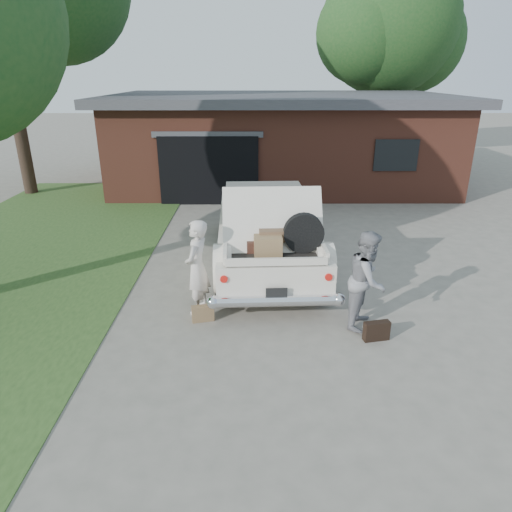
{
  "coord_description": "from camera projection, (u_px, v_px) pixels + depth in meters",
  "views": [
    {
      "loc": [
        -0.02,
        -6.71,
        4.04
      ],
      "look_at": [
        0.0,
        0.6,
        1.1
      ],
      "focal_mm": 32.0,
      "sensor_mm": 36.0,
      "label": 1
    }
  ],
  "objects": [
    {
      "name": "ground",
      "position": [
        256.0,
        329.0,
        7.73
      ],
      "size": [
        90.0,
        90.0,
        0.0
      ],
      "primitive_type": "plane",
      "color": "gray",
      "rests_on": "ground"
    },
    {
      "name": "grass_strip",
      "position": [
        17.0,
        261.0,
        10.5
      ],
      "size": [
        6.0,
        16.0,
        0.02
      ],
      "primitive_type": "cube",
      "color": "#2D4C1E",
      "rests_on": "ground"
    },
    {
      "name": "house",
      "position": [
        280.0,
        138.0,
        17.76
      ],
      "size": [
        12.8,
        7.8,
        3.3
      ],
      "color": "brown",
      "rests_on": "ground"
    },
    {
      "name": "tree_right",
      "position": [
        391.0,
        30.0,
        21.38
      ],
      "size": [
        7.36,
        6.4,
        9.36
      ],
      "color": "#38281E",
      "rests_on": "ground"
    },
    {
      "name": "sedan",
      "position": [
        266.0,
        229.0,
        10.12
      ],
      "size": [
        2.38,
        5.62,
        2.12
      ],
      "rotation": [
        0.0,
        0.0,
        0.04
      ],
      "color": "silver",
      "rests_on": "ground"
    },
    {
      "name": "woman_left",
      "position": [
        197.0,
        267.0,
        8.02
      ],
      "size": [
        0.55,
        0.71,
        1.72
      ],
      "primitive_type": "imported",
      "rotation": [
        0.0,
        0.0,
        -1.81
      ],
      "color": "beige",
      "rests_on": "ground"
    },
    {
      "name": "woman_right",
      "position": [
        367.0,
        280.0,
        7.58
      ],
      "size": [
        0.92,
        1.01,
        1.69
      ],
      "primitive_type": "imported",
      "rotation": [
        0.0,
        0.0,
        1.16
      ],
      "color": "gray",
      "rests_on": "ground"
    },
    {
      "name": "suitcase_left",
      "position": [
        203.0,
        313.0,
        7.94
      ],
      "size": [
        0.4,
        0.21,
        0.3
      ],
      "primitive_type": "cube",
      "rotation": [
        0.0,
        0.0,
        0.23
      ],
      "color": "olive",
      "rests_on": "ground"
    },
    {
      "name": "suitcase_right",
      "position": [
        377.0,
        331.0,
        7.37
      ],
      "size": [
        0.44,
        0.22,
        0.33
      ],
      "primitive_type": "cube",
      "rotation": [
        0.0,
        0.0,
        0.21
      ],
      "color": "black",
      "rests_on": "ground"
    }
  ]
}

